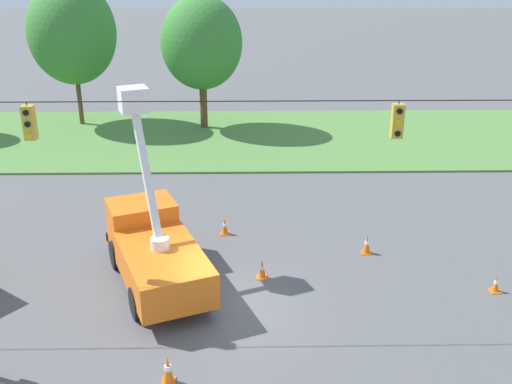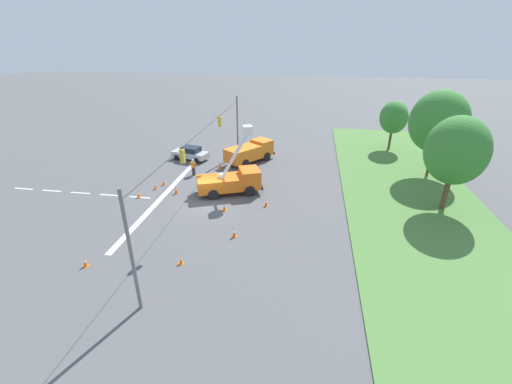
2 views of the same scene
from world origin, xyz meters
name	(u,v)px [view 2 (image 2 of 2)]	position (x,y,z in m)	size (l,w,h in m)	color
ground_plane	(208,202)	(0.00, 0.00, 0.00)	(200.00, 200.00, 0.00)	#565659
grass_verge	(421,218)	(0.00, 18.00, 0.05)	(56.00, 12.00, 0.10)	#517F3D
lane_markings	(145,198)	(0.00, -5.97, 0.00)	(17.60, 15.25, 0.01)	silver
signal_gantry	(205,157)	(-0.04, 0.00, 4.25)	(26.20, 0.33, 7.20)	slate
tree_far_west	(394,117)	(-18.36, 18.72, 4.19)	(3.89, 3.38, 6.20)	brown
tree_west	(439,122)	(-9.72, 21.04, 5.75)	(5.25, 5.58, 8.86)	brown
tree_centre	(457,151)	(-1.89, 20.11, 5.25)	(4.85, 4.79, 8.03)	brown
utility_truck_bucket_lift	(232,180)	(-2.35, 1.66, 1.32)	(4.40, 6.37, 6.32)	orange
utility_truck_support_near	(250,152)	(-11.02, 1.85, 1.24)	(6.24, 5.48, 2.26)	orange
sedan_silver	(190,153)	(-10.69, -5.27, 0.79)	(2.72, 4.59, 1.56)	#B7B7BC
road_worker	(193,166)	(-6.04, -3.33, 1.00)	(0.33, 0.63, 1.77)	#383842
traffic_cone_foreground_left	(220,165)	(-8.24, -1.07, 0.41)	(0.36, 0.36, 0.83)	orange
traffic_cone_foreground_right	(234,233)	(5.15, 3.52, 0.35)	(0.36, 0.36, 0.72)	orange
traffic_cone_mid_left	(266,203)	(-0.14, 5.20, 0.32)	(0.36, 0.36, 0.67)	orange
traffic_cone_mid_right	(224,207)	(1.24, 1.80, 0.33)	(0.36, 0.36, 0.68)	orange
traffic_cone_near_bucket	(181,260)	(8.89, 0.79, 0.27)	(0.36, 0.36, 0.58)	orange
traffic_cone_lane_edge_a	(85,262)	(10.14, -5.22, 0.31)	(0.36, 0.36, 0.64)	orange
traffic_cone_lane_edge_b	(164,182)	(-3.10, -5.45, 0.34)	(0.36, 0.36, 0.69)	orange
traffic_cone_far_left	(176,190)	(-1.33, -3.47, 0.38)	(0.36, 0.36, 0.77)	orange
traffic_cone_far_right	(155,186)	(-1.93, -5.82, 0.32)	(0.36, 0.36, 0.66)	orange
traffic_cone_centre_line	(139,195)	(0.02, -6.56, 0.28)	(0.36, 0.36, 0.60)	orange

